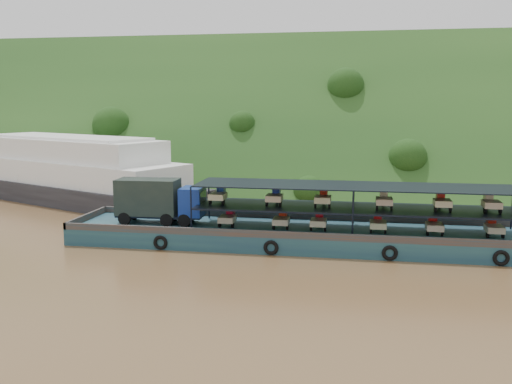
# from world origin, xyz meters

# --- Properties ---
(ground) EXTENTS (160.00, 160.00, 0.00)m
(ground) POSITION_xyz_m (0.00, 0.00, 0.00)
(ground) COLOR brown
(ground) RESTS_ON ground
(hillside) EXTENTS (140.00, 39.60, 39.60)m
(hillside) POSITION_xyz_m (0.00, 36.00, 0.00)
(hillside) COLOR #173A15
(hillside) RESTS_ON ground
(cargo_barge) EXTENTS (35.00, 7.18, 4.63)m
(cargo_barge) POSITION_xyz_m (1.49, -1.09, 1.15)
(cargo_barge) COLOR #143047
(cargo_barge) RESTS_ON ground
(passenger_ferry) EXTENTS (34.66, 21.99, 6.93)m
(passenger_ferry) POSITION_xyz_m (-24.71, 14.23, 3.00)
(passenger_ferry) COLOR black
(passenger_ferry) RESTS_ON ground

